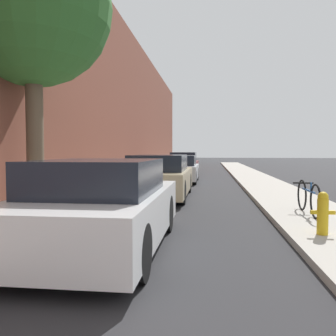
# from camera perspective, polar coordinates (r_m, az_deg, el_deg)

# --- Properties ---
(ground_plane) EXTENTS (120.00, 120.00, 0.00)m
(ground_plane) POSITION_cam_1_polar(r_m,az_deg,el_deg) (15.97, 4.63, -2.50)
(ground_plane) COLOR #28282B
(sidewalk_left) EXTENTS (2.00, 52.00, 0.12)m
(sidewalk_left) POSITION_cam_1_polar(r_m,az_deg,el_deg) (16.34, -5.60, -2.18)
(sidewalk_left) COLOR #ADA89E
(sidewalk_left) RESTS_ON ground
(sidewalk_right) EXTENTS (2.00, 52.00, 0.12)m
(sidewalk_right) POSITION_cam_1_polar(r_m,az_deg,el_deg) (16.12, 15.00, -2.33)
(sidewalk_right) COLOR #ADA89E
(sidewalk_right) RESTS_ON ground
(building_facade_left) EXTENTS (0.70, 52.00, 8.33)m
(building_facade_left) POSITION_cam_1_polar(r_m,az_deg,el_deg) (16.83, -10.25, 11.95)
(building_facade_left) COLOR brown
(building_facade_left) RESTS_ON ground
(parked_car_white) EXTENTS (1.82, 3.98, 1.35)m
(parked_car_white) POSITION_cam_1_polar(r_m,az_deg,el_deg) (5.32, -10.80, -6.22)
(parked_car_white) COLOR black
(parked_car_white) RESTS_ON ground
(parked_car_champagne) EXTENTS (1.81, 4.56, 1.35)m
(parked_car_champagne) POSITION_cam_1_polar(r_m,az_deg,el_deg) (10.99, -1.35, -1.48)
(parked_car_champagne) COLOR black
(parked_car_champagne) RESTS_ON ground
(parked_car_silver) EXTENTS (1.83, 3.92, 1.27)m
(parked_car_silver) POSITION_cam_1_polar(r_m,az_deg,el_deg) (16.52, 1.69, -0.20)
(parked_car_silver) COLOR black
(parked_car_silver) RESTS_ON ground
(parked_car_maroon) EXTENTS (1.71, 4.20, 1.39)m
(parked_car_maroon) POSITION_cam_1_polar(r_m,az_deg,el_deg) (21.72, 2.61, 0.65)
(parked_car_maroon) COLOR black
(parked_car_maroon) RESTS_ON ground
(street_tree_near) EXTENTS (3.51, 3.51, 6.32)m
(street_tree_near) POSITION_cam_1_polar(r_m,az_deg,el_deg) (8.98, -21.32, 23.30)
(street_tree_near) COLOR brown
(street_tree_near) RESTS_ON sidewalk_left
(fire_hydrant) EXTENTS (0.38, 0.18, 0.70)m
(fire_hydrant) POSITION_cam_1_polar(r_m,az_deg,el_deg) (6.21, 24.03, -6.69)
(fire_hydrant) COLOR gold
(fire_hydrant) RESTS_ON sidewalk_right
(bicycle) EXTENTS (0.44, 1.73, 0.71)m
(bicycle) POSITION_cam_1_polar(r_m,az_deg,el_deg) (8.06, 22.00, -4.50)
(bicycle) COLOR black
(bicycle) RESTS_ON sidewalk_right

